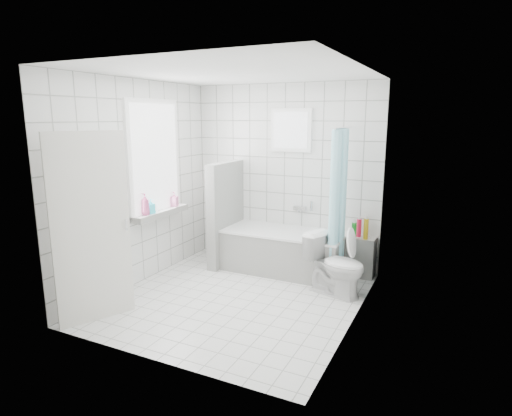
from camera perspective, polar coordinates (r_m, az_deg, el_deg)
The scene contains 19 objects.
ground at distance 5.26m, azimuth -2.67°, elevation -11.90°, with size 3.00×3.00×0.00m, color white.
ceiling at distance 4.83m, azimuth -2.98°, elevation 17.59°, with size 3.00×3.00×0.00m, color white.
wall_back at distance 6.22m, azimuth 3.81°, elevation 4.32°, with size 2.80×0.02×2.60m, color white.
wall_front at distance 3.66m, azimuth -14.11°, elevation -1.46°, with size 2.80×0.02×2.60m, color white.
wall_left at distance 5.67m, azimuth -15.36°, elevation 3.18°, with size 0.02×3.00×2.60m, color white.
wall_right at distance 4.39m, azimuth 13.45°, elevation 0.80°, with size 0.02×3.00×2.60m, color white.
window_left at distance 5.84m, azimuth -13.25°, elevation 6.49°, with size 0.01×0.90×1.40m, color white.
window_back at distance 6.09m, azimuth 4.62°, elevation 10.29°, with size 0.50×0.01×0.50m, color white.
window_sill at distance 5.92m, azimuth -12.57°, elevation -0.66°, with size 0.18×1.02×0.08m, color white.
door at distance 4.72m, azimuth -21.08°, elevation -2.65°, with size 0.04×0.80×2.00m, color silver.
bathtub at distance 6.04m, azimuth 3.76°, elevation -5.73°, with size 1.68×0.77×0.58m.
partition_wall at distance 6.26m, azimuth -4.07°, elevation -0.74°, with size 0.15×0.85×1.50m, color white.
tiled_ledge at distance 6.01m, azimuth 13.66°, elevation -6.32°, with size 0.40×0.24×0.55m, color white.
toilet at distance 5.33m, azimuth 10.58°, elevation -7.44°, with size 0.42×0.73×0.75m, color white.
curtain_rod at distance 5.49m, azimuth 11.63°, elevation 10.42°, with size 0.02×0.02×0.80m, color silver.
shower_curtain at distance 5.46m, azimuth 10.89°, elevation 0.93°, with size 0.14×0.48×1.78m, color #52DBF2, non-canonical shape.
tub_faucet at distance 6.17m, azimuth 5.86°, elevation -0.02°, with size 0.18×0.06×0.06m, color silver.
sill_bottles at distance 5.79m, azimuth -13.33°, elevation 0.64°, with size 0.13×0.73×0.28m.
ledge_bottles at distance 5.85m, azimuth 13.71°, elevation -2.76°, with size 0.21×0.17×0.28m.
Camera 1 is at (2.30, -4.22, 2.13)m, focal length 30.00 mm.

